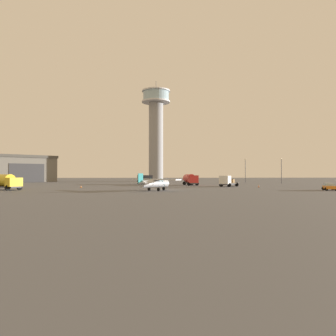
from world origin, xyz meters
TOP-DOWN VIEW (x-y plane):
  - ground_plane at (0.00, 0.00)m, footprint 400.00×400.00m
  - control_tower at (1.16, 72.20)m, footprint 11.74×11.74m
  - hangar at (-53.34, 69.28)m, footprint 31.75×31.31m
  - airplane_silver at (-2.13, -3.35)m, footprint 8.76×8.70m
  - truck_flatbed_white at (16.22, 14.62)m, footprint 6.13×6.84m
  - truck_fuel_tanker_red at (8.68, 25.17)m, footprint 3.85×7.45m
  - truck_box_black at (-3.64, 33.11)m, footprint 4.55×6.42m
  - truck_fuel_tanker_yellow at (-30.39, 2.05)m, footprint 6.65×6.12m
  - car_orange at (30.77, -4.27)m, footprint 3.05×4.36m
  - light_post_west at (32.89, 52.77)m, footprint 0.44×0.44m
  - light_post_east at (41.05, 40.49)m, footprint 0.44×0.44m
  - traffic_cone_near_left at (22.46, 10.31)m, footprint 0.36×0.36m
  - traffic_cone_near_right at (-18.12, 11.68)m, footprint 0.36×0.36m

SIDE VIEW (x-z plane):
  - ground_plane at x=0.00m, z-range 0.00..0.00m
  - traffic_cone_near_right at x=-18.12m, z-range 0.00..0.54m
  - traffic_cone_near_left at x=22.46m, z-range 0.00..0.65m
  - car_orange at x=30.77m, z-range 0.05..1.42m
  - truck_flatbed_white at x=16.22m, z-range -0.04..2.62m
  - airplane_silver at x=-2.13m, z-range -0.11..3.08m
  - truck_box_black at x=-3.64m, z-range 0.23..2.96m
  - truck_fuel_tanker_yellow at x=-30.39m, z-range 0.14..3.18m
  - truck_fuel_tanker_red at x=8.68m, z-range 0.19..3.23m
  - light_post_east at x=41.05m, z-range 0.82..9.04m
  - hangar at x=-53.34m, z-range 0.02..10.24m
  - light_post_west at x=32.89m, z-range 0.83..9.46m
  - control_tower at x=1.16m, z-range 2.01..43.92m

